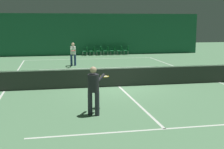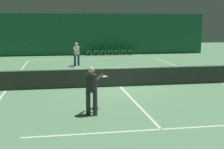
{
  "view_description": "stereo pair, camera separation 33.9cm",
  "coord_description": "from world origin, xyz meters",
  "px_view_note": "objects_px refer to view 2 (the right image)",
  "views": [
    {
      "loc": [
        -3.33,
        -14.96,
        3.22
      ],
      "look_at": [
        -0.77,
        -2.07,
        0.98
      ],
      "focal_mm": 50.0,
      "sensor_mm": 36.0,
      "label": 1
    },
    {
      "loc": [
        -3.0,
        -15.02,
        3.22
      ],
      "look_at": [
        -0.77,
        -2.07,
        0.98
      ],
      "focal_mm": 50.0,
      "sensor_mm": 36.0,
      "label": 2
    }
  ],
  "objects_px": {
    "tennis_net": "(120,76)",
    "courtside_chair_0": "(90,51)",
    "courtside_chair_1": "(97,50)",
    "courtside_chair_5": "(125,50)",
    "player_near": "(92,87)",
    "courtside_chair_2": "(104,50)",
    "player_far": "(77,52)",
    "courtside_chair_4": "(118,50)",
    "courtside_chair_6": "(131,50)",
    "courtside_chair_3": "(111,50)"
  },
  "relations": [
    {
      "from": "courtside_chair_6",
      "to": "player_near",
      "type": "bearing_deg",
      "value": -17.23
    },
    {
      "from": "tennis_net",
      "to": "courtside_chair_6",
      "type": "bearing_deg",
      "value": 74.53
    },
    {
      "from": "courtside_chair_1",
      "to": "courtside_chair_6",
      "type": "relative_size",
      "value": 1.0
    },
    {
      "from": "tennis_net",
      "to": "courtside_chair_0",
      "type": "bearing_deg",
      "value": 90.05
    },
    {
      "from": "courtside_chair_0",
      "to": "courtside_chair_2",
      "type": "bearing_deg",
      "value": 90.0
    },
    {
      "from": "courtside_chair_2",
      "to": "courtside_chair_3",
      "type": "distance_m",
      "value": 0.67
    },
    {
      "from": "player_far",
      "to": "courtside_chair_1",
      "type": "distance_m",
      "value": 7.07
    },
    {
      "from": "tennis_net",
      "to": "courtside_chair_4",
      "type": "bearing_deg",
      "value": 79.56
    },
    {
      "from": "tennis_net",
      "to": "courtside_chair_5",
      "type": "distance_m",
      "value": 14.93
    },
    {
      "from": "courtside_chair_3",
      "to": "courtside_chair_5",
      "type": "bearing_deg",
      "value": 90.0
    },
    {
      "from": "tennis_net",
      "to": "courtside_chair_2",
      "type": "height_order",
      "value": "tennis_net"
    },
    {
      "from": "courtside_chair_0",
      "to": "courtside_chair_3",
      "type": "distance_m",
      "value": 2.02
    },
    {
      "from": "courtside_chair_4",
      "to": "courtside_chair_0",
      "type": "bearing_deg",
      "value": -90.0
    },
    {
      "from": "courtside_chair_4",
      "to": "courtside_chair_6",
      "type": "xyz_separation_m",
      "value": [
        1.35,
        0.0,
        0.0
      ]
    },
    {
      "from": "courtside_chair_1",
      "to": "courtside_chair_4",
      "type": "relative_size",
      "value": 1.0
    },
    {
      "from": "tennis_net",
      "to": "courtside_chair_3",
      "type": "bearing_deg",
      "value": 82.14
    },
    {
      "from": "courtside_chair_3",
      "to": "courtside_chair_6",
      "type": "xyz_separation_m",
      "value": [
        2.02,
        0.0,
        0.0
      ]
    },
    {
      "from": "courtside_chair_3",
      "to": "player_near",
      "type": "bearing_deg",
      "value": -11.55
    },
    {
      "from": "player_far",
      "to": "courtside_chair_2",
      "type": "bearing_deg",
      "value": 159.93
    },
    {
      "from": "tennis_net",
      "to": "player_far",
      "type": "relative_size",
      "value": 7.08
    },
    {
      "from": "courtside_chair_4",
      "to": "courtside_chair_6",
      "type": "height_order",
      "value": "same"
    },
    {
      "from": "player_near",
      "to": "courtside_chair_3",
      "type": "height_order",
      "value": "player_near"
    },
    {
      "from": "tennis_net",
      "to": "courtside_chair_2",
      "type": "relative_size",
      "value": 14.29
    },
    {
      "from": "player_near",
      "to": "player_far",
      "type": "height_order",
      "value": "player_near"
    },
    {
      "from": "courtside_chair_1",
      "to": "courtside_chair_5",
      "type": "relative_size",
      "value": 1.0
    },
    {
      "from": "courtside_chair_6",
      "to": "courtside_chair_1",
      "type": "bearing_deg",
      "value": -90.0
    },
    {
      "from": "courtside_chair_2",
      "to": "courtside_chair_3",
      "type": "relative_size",
      "value": 1.0
    },
    {
      "from": "player_near",
      "to": "courtside_chair_3",
      "type": "relative_size",
      "value": 2.03
    },
    {
      "from": "courtside_chair_2",
      "to": "courtside_chair_6",
      "type": "relative_size",
      "value": 1.0
    },
    {
      "from": "tennis_net",
      "to": "courtside_chair_3",
      "type": "height_order",
      "value": "tennis_net"
    },
    {
      "from": "tennis_net",
      "to": "courtside_chair_1",
      "type": "distance_m",
      "value": 14.56
    },
    {
      "from": "tennis_net",
      "to": "player_near",
      "type": "relative_size",
      "value": 7.02
    },
    {
      "from": "courtside_chair_1",
      "to": "courtside_chair_6",
      "type": "distance_m",
      "value": 3.36
    },
    {
      "from": "courtside_chair_1",
      "to": "courtside_chair_6",
      "type": "xyz_separation_m",
      "value": [
        3.36,
        0.0,
        0.0
      ]
    },
    {
      "from": "player_near",
      "to": "courtside_chair_2",
      "type": "height_order",
      "value": "player_near"
    },
    {
      "from": "tennis_net",
      "to": "courtside_chair_2",
      "type": "bearing_deg",
      "value": 84.76
    },
    {
      "from": "player_far",
      "to": "courtside_chair_1",
      "type": "bearing_deg",
      "value": 164.92
    },
    {
      "from": "tennis_net",
      "to": "courtside_chair_0",
      "type": "relative_size",
      "value": 14.29
    },
    {
      "from": "courtside_chair_4",
      "to": "courtside_chair_6",
      "type": "relative_size",
      "value": 1.0
    },
    {
      "from": "courtside_chair_1",
      "to": "player_far",
      "type": "bearing_deg",
      "value": -19.47
    },
    {
      "from": "courtside_chair_2",
      "to": "courtside_chair_4",
      "type": "height_order",
      "value": "same"
    },
    {
      "from": "tennis_net",
      "to": "player_near",
      "type": "bearing_deg",
      "value": -112.66
    },
    {
      "from": "player_near",
      "to": "tennis_net",
      "type": "bearing_deg",
      "value": 9.6
    },
    {
      "from": "player_near",
      "to": "courtside_chair_6",
      "type": "xyz_separation_m",
      "value": [
        5.92,
        19.08,
        -0.51
      ]
    },
    {
      "from": "courtside_chair_1",
      "to": "courtside_chair_2",
      "type": "height_order",
      "value": "same"
    },
    {
      "from": "player_far",
      "to": "courtside_chair_0",
      "type": "xyz_separation_m",
      "value": [
        1.68,
        6.64,
        -0.5
      ]
    },
    {
      "from": "courtside_chair_1",
      "to": "courtside_chair_5",
      "type": "bearing_deg",
      "value": 90.0
    },
    {
      "from": "courtside_chair_0",
      "to": "courtside_chair_4",
      "type": "height_order",
      "value": "same"
    },
    {
      "from": "courtside_chair_4",
      "to": "courtside_chair_5",
      "type": "xyz_separation_m",
      "value": [
        0.67,
        0.0,
        0.0
      ]
    },
    {
      "from": "tennis_net",
      "to": "courtside_chair_0",
      "type": "xyz_separation_m",
      "value": [
        -0.01,
        14.54,
        -0.03
      ]
    }
  ]
}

